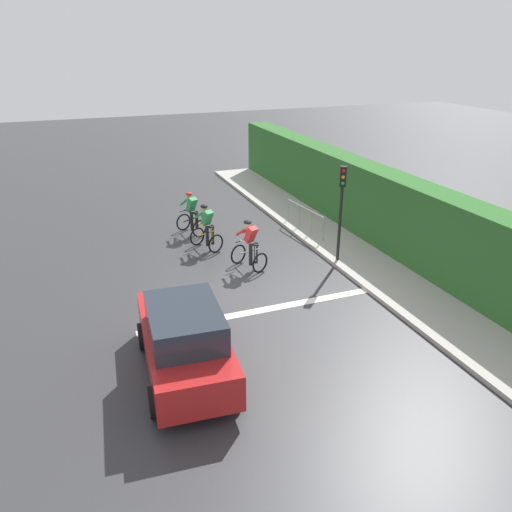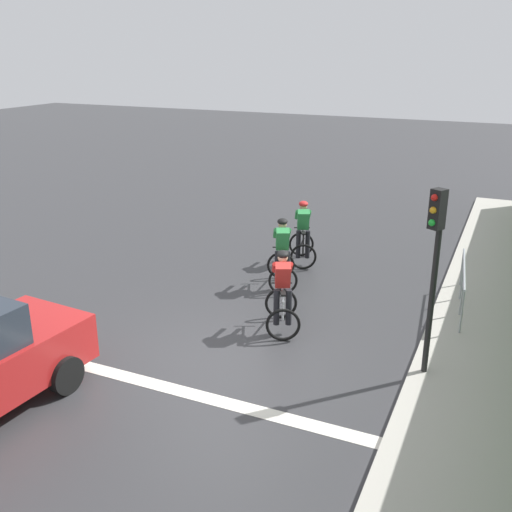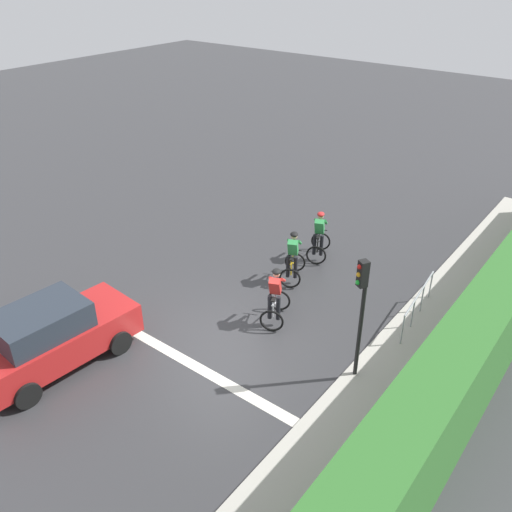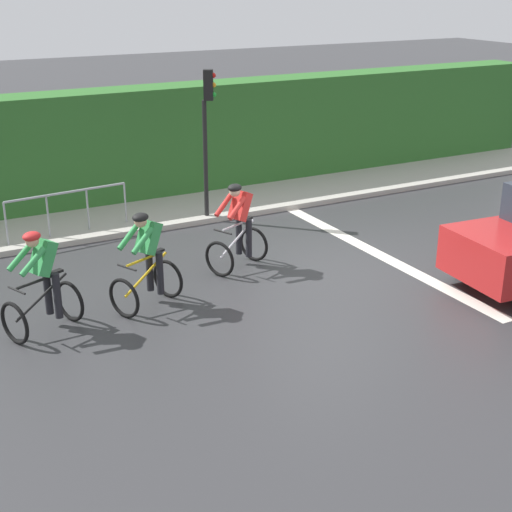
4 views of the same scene
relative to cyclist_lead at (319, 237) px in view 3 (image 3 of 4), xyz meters
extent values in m
plane|color=#333335|center=(0.31, -5.41, -0.80)|extent=(80.00, 80.00, 0.00)
cube|color=#ADA89E|center=(5.03, -3.41, -0.74)|extent=(2.80, 24.88, 0.12)
cube|color=tan|center=(5.93, -3.41, -0.54)|extent=(0.44, 24.88, 0.52)
cube|color=#2D6628|center=(6.23, -3.41, 0.56)|extent=(1.10, 24.88, 2.71)
cube|color=silver|center=(0.31, -6.63, -0.79)|extent=(7.00, 0.30, 0.01)
torus|color=black|center=(-0.21, 0.51, -0.46)|extent=(0.65, 0.32, 0.68)
torus|color=black|center=(0.18, -0.43, -0.46)|extent=(0.65, 0.32, 0.68)
cylinder|color=black|center=(-0.02, 0.04, -0.21)|extent=(0.43, 0.93, 0.51)
cylinder|color=black|center=(0.10, -0.25, -0.18)|extent=(0.04, 0.04, 0.55)
cylinder|color=black|center=(-0.04, 0.08, 0.07)|extent=(0.32, 0.67, 0.04)
cube|color=black|center=(0.10, -0.25, 0.11)|extent=(0.18, 0.24, 0.04)
cylinder|color=black|center=(-0.17, 0.41, 0.04)|extent=(0.40, 0.19, 0.03)
cube|color=green|center=(0.02, -0.06, 0.41)|extent=(0.44, 0.49, 0.57)
sphere|color=tan|center=(-0.04, 0.08, 0.72)|extent=(0.20, 0.20, 0.20)
ellipsoid|color=red|center=(-0.04, 0.08, 0.79)|extent=(0.33, 0.35, 0.14)
cylinder|color=black|center=(-0.05, -0.20, -0.23)|extent=(0.12, 0.12, 0.74)
cylinder|color=black|center=(0.17, -0.10, -0.23)|extent=(0.12, 0.12, 0.74)
cylinder|color=green|center=(-0.23, 0.14, 0.47)|extent=(0.27, 0.47, 0.37)
cylinder|color=green|center=(0.06, 0.27, 0.47)|extent=(0.27, 0.47, 0.37)
torus|color=black|center=(-0.12, -1.23, -0.46)|extent=(0.64, 0.34, 0.68)
torus|color=black|center=(0.31, -2.16, -0.46)|extent=(0.64, 0.34, 0.68)
cylinder|color=gold|center=(0.10, -1.70, -0.21)|extent=(0.45, 0.92, 0.51)
cylinder|color=gold|center=(0.22, -1.97, -0.18)|extent=(0.04, 0.04, 0.55)
cylinder|color=gold|center=(0.08, -1.65, 0.07)|extent=(0.34, 0.67, 0.04)
cube|color=black|center=(0.22, -1.97, 0.11)|extent=(0.18, 0.24, 0.04)
cylinder|color=black|center=(-0.07, -1.33, 0.04)|extent=(0.39, 0.20, 0.03)
cube|color=green|center=(0.14, -1.79, 0.41)|extent=(0.44, 0.50, 0.57)
sphere|color=tan|center=(0.08, -1.65, 0.72)|extent=(0.20, 0.20, 0.20)
ellipsoid|color=black|center=(0.08, -1.65, 0.79)|extent=(0.34, 0.35, 0.14)
cylinder|color=black|center=(0.07, -1.93, -0.23)|extent=(0.12, 0.12, 0.74)
cylinder|color=black|center=(0.29, -1.83, -0.23)|extent=(0.12, 0.12, 0.74)
cylinder|color=green|center=(-0.13, -1.60, 0.47)|extent=(0.28, 0.47, 0.37)
cylinder|color=green|center=(0.17, -1.46, 0.47)|extent=(0.28, 0.47, 0.37)
torus|color=black|center=(0.74, -3.34, -0.46)|extent=(0.65, 0.33, 0.68)
torus|color=black|center=(1.16, -4.27, -0.46)|extent=(0.65, 0.33, 0.68)
cylinder|color=silver|center=(0.95, -3.81, -0.21)|extent=(0.44, 0.92, 0.51)
cylinder|color=silver|center=(1.07, -4.09, -0.18)|extent=(0.04, 0.04, 0.55)
cylinder|color=silver|center=(0.93, -3.76, 0.07)|extent=(0.33, 0.67, 0.04)
cube|color=black|center=(1.07, -4.09, 0.11)|extent=(0.18, 0.24, 0.04)
cylinder|color=black|center=(0.78, -3.44, 0.04)|extent=(0.40, 0.20, 0.03)
cube|color=red|center=(0.99, -3.90, 0.41)|extent=(0.44, 0.50, 0.57)
sphere|color=beige|center=(0.93, -3.76, 0.72)|extent=(0.20, 0.20, 0.20)
ellipsoid|color=black|center=(0.93, -3.76, 0.79)|extent=(0.33, 0.35, 0.14)
cylinder|color=black|center=(0.92, -4.04, -0.23)|extent=(0.12, 0.12, 0.74)
cylinder|color=black|center=(1.14, -3.95, -0.23)|extent=(0.12, 0.12, 0.74)
cylinder|color=red|center=(0.73, -3.71, 0.47)|extent=(0.28, 0.47, 0.37)
cylinder|color=red|center=(1.02, -3.58, 0.47)|extent=(0.28, 0.47, 0.37)
cube|color=#B21E1E|center=(-2.36, -8.61, -0.10)|extent=(2.01, 4.22, 0.80)
cube|color=#262D38|center=(-2.38, -8.86, 0.63)|extent=(1.65, 2.24, 0.66)
cylinder|color=black|center=(-3.10, -7.28, -0.48)|extent=(0.27, 0.65, 0.64)
cylinder|color=black|center=(-1.44, -7.41, -0.48)|extent=(0.27, 0.65, 0.64)
cylinder|color=black|center=(-1.63, -9.94, -0.48)|extent=(0.27, 0.65, 0.64)
cube|color=#EAEACC|center=(-2.72, -6.57, 0.00)|extent=(0.29, 0.10, 0.16)
cube|color=#EAEACC|center=(-1.70, -6.65, 0.00)|extent=(0.29, 0.10, 0.16)
cylinder|color=black|center=(3.87, -4.52, 0.55)|extent=(0.10, 0.10, 2.70)
cube|color=black|center=(3.82, -4.60, 2.22)|extent=(0.27, 0.27, 0.64)
sphere|color=red|center=(3.77, -4.70, 2.42)|extent=(0.11, 0.11, 0.11)
sphere|color=orange|center=(3.77, -4.70, 2.22)|extent=(0.11, 0.11, 0.11)
sphere|color=green|center=(3.77, -4.70, 2.02)|extent=(0.11, 0.11, 0.11)
cylinder|color=#999EA3|center=(4.13, -1.47, 0.20)|extent=(0.31, 2.58, 0.05)
cylinder|color=#999EA3|center=(4.27, -2.76, -0.30)|extent=(0.04, 0.04, 1.00)
cylinder|color=#999EA3|center=(4.18, -1.90, -0.30)|extent=(0.04, 0.04, 1.00)
cylinder|color=#999EA3|center=(4.09, -1.04, -0.30)|extent=(0.04, 0.04, 1.00)
cylinder|color=#999EA3|center=(4.00, -0.18, -0.30)|extent=(0.04, 0.04, 1.00)
camera|label=1|loc=(-4.30, -18.08, 6.14)|focal=35.34mm
camera|label=2|loc=(4.86, -13.79, 4.58)|focal=41.14mm
camera|label=3|loc=(8.05, -13.92, 8.35)|focal=37.61mm
camera|label=4|loc=(-10.69, 2.02, 4.42)|focal=51.87mm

